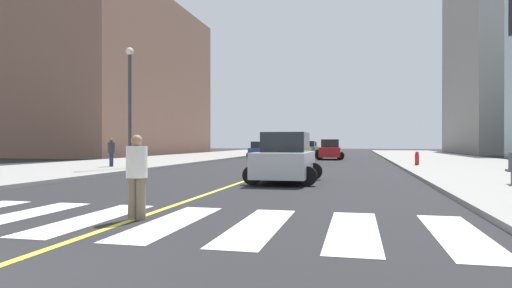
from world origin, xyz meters
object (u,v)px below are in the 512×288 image
(fire_hydrant, at_px, (417,158))
(street_lamp, at_px, (130,96))
(car_yellow_third, at_px, (301,149))
(car_blue_second, at_px, (260,150))
(pedestrian_walking_west, at_px, (111,151))
(car_gray_nearest, at_px, (309,148))
(pedestrian_crossing, at_px, (137,173))
(car_black_fourth, at_px, (284,152))
(car_silver_seventh, at_px, (285,159))
(car_red_sixth, at_px, (330,150))
(car_green_fifth, at_px, (312,148))

(fire_hydrant, relative_size, street_lamp, 0.13)
(car_yellow_third, bearing_deg, street_lamp, -101.63)
(car_blue_second, relative_size, car_yellow_third, 0.95)
(pedestrian_walking_west, bearing_deg, car_gray_nearest, -58.43)
(car_yellow_third, xyz_separation_m, street_lamp, (-6.38, -27.48, 3.41))
(pedestrian_crossing, bearing_deg, car_black_fourth, 91.74)
(car_yellow_third, bearing_deg, car_black_fourth, -88.62)
(car_yellow_third, bearing_deg, pedestrian_walking_west, -106.17)
(car_gray_nearest, bearing_deg, street_lamp, -103.12)
(pedestrian_crossing, bearing_deg, car_silver_seventh, 78.43)
(car_blue_second, bearing_deg, car_red_sixth, -24.02)
(car_black_fourth, xyz_separation_m, car_red_sixth, (3.79, 4.01, 0.08))
(car_black_fourth, height_order, car_green_fifth, car_black_fourth)
(street_lamp, bearing_deg, pedestrian_crossing, -60.62)
(car_gray_nearest, bearing_deg, pedestrian_crossing, -90.56)
(car_black_fourth, xyz_separation_m, car_green_fifth, (-0.05, 24.78, -0.01))
(car_black_fourth, relative_size, street_lamp, 0.56)
(car_red_sixth, relative_size, car_silver_seventh, 0.94)
(car_blue_second, bearing_deg, pedestrian_walking_west, -102.40)
(pedestrian_crossing, bearing_deg, car_red_sixth, 84.95)
(car_blue_second, height_order, pedestrian_walking_west, pedestrian_walking_west)
(car_blue_second, relative_size, car_silver_seventh, 0.84)
(car_blue_second, height_order, car_black_fourth, car_black_fourth)
(car_blue_second, distance_m, car_yellow_third, 6.05)
(car_black_fourth, height_order, car_red_sixth, car_red_sixth)
(car_gray_nearest, height_order, car_black_fourth, car_gray_nearest)
(fire_hydrant, bearing_deg, car_yellow_third, 116.43)
(car_yellow_third, distance_m, car_red_sixth, 8.83)
(car_red_sixth, relative_size, fire_hydrant, 4.82)
(car_silver_seventh, xyz_separation_m, pedestrian_crossing, (-1.64, -9.37, 0.03))
(car_silver_seventh, distance_m, street_lamp, 11.49)
(car_yellow_third, distance_m, car_black_fourth, 11.99)
(car_blue_second, height_order, fire_hydrant, car_blue_second)
(car_yellow_third, height_order, fire_hydrant, car_yellow_third)
(car_black_fourth, xyz_separation_m, pedestrian_crossing, (1.76, -29.93, 0.17))
(car_gray_nearest, relative_size, car_yellow_third, 1.01)
(car_green_fifth, bearing_deg, car_yellow_third, -92.17)
(car_red_sixth, relative_size, pedestrian_crossing, 2.41)
(car_blue_second, relative_size, pedestrian_crossing, 2.15)
(pedestrian_crossing, distance_m, fire_hydrant, 23.25)
(car_blue_second, height_order, car_red_sixth, car_red_sixth)
(pedestrian_crossing, relative_size, fire_hydrant, 2.00)
(fire_hydrant, bearing_deg, car_red_sixth, 117.14)
(car_red_sixth, distance_m, street_lamp, 22.24)
(car_black_fourth, distance_m, street_lamp, 17.10)
(car_black_fourth, distance_m, car_red_sixth, 5.52)
(car_green_fifth, xyz_separation_m, street_lamp, (-6.32, -40.27, 3.44))
(car_yellow_third, bearing_deg, car_green_fifth, 91.70)
(car_black_fourth, relative_size, car_silver_seventh, 0.85)
(car_green_fifth, bearing_deg, car_blue_second, -104.54)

